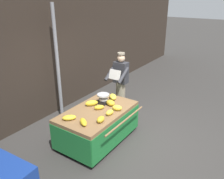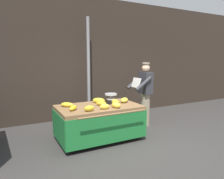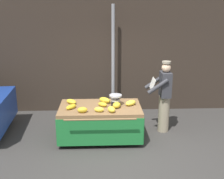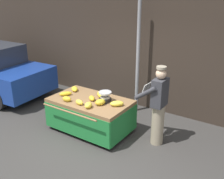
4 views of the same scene
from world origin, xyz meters
name	(u,v)px [view 2 (image 2 of 4)]	position (x,y,z in m)	size (l,w,h in m)	color
ground_plane	(134,146)	(0.00, 0.00, 0.00)	(60.00, 60.00, 0.00)	#383533
back_wall	(87,58)	(0.00, 2.67, 1.82)	(16.00, 0.24, 3.63)	#332821
street_pole	(89,70)	(-0.14, 2.22, 1.49)	(0.09, 0.09, 2.98)	gray
banana_cart	(99,115)	(-0.50, 0.69, 0.57)	(1.83, 1.29, 0.77)	olive
weighing_scale	(111,98)	(-0.15, 0.78, 0.89)	(0.28, 0.28, 0.23)	black
banana_bunch_0	(116,105)	(-0.26, 0.33, 0.83)	(0.14, 0.22, 0.12)	yellow
banana_bunch_1	(89,108)	(-0.87, 0.33, 0.83)	(0.13, 0.21, 0.12)	gold
banana_bunch_2	(101,103)	(-0.44, 0.68, 0.82)	(0.12, 0.23, 0.10)	gold
banana_bunch_3	(67,105)	(-1.15, 0.91, 0.82)	(0.15, 0.28, 0.10)	yellow
banana_bunch_4	(124,100)	(0.19, 0.74, 0.83)	(0.16, 0.29, 0.11)	yellow
banana_bunch_5	(73,108)	(-1.12, 0.56, 0.82)	(0.12, 0.29, 0.10)	gold
banana_bunch_6	(99,101)	(-0.39, 0.94, 0.84)	(0.13, 0.30, 0.13)	yellow
banana_bunch_7	(115,102)	(-0.14, 0.58, 0.84)	(0.17, 0.23, 0.13)	gold
banana_bunch_8	(105,107)	(-0.52, 0.34, 0.83)	(0.11, 0.20, 0.11)	yellow
vendor_person	(145,94)	(1.01, 1.04, 0.87)	(0.58, 0.51, 1.71)	gray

